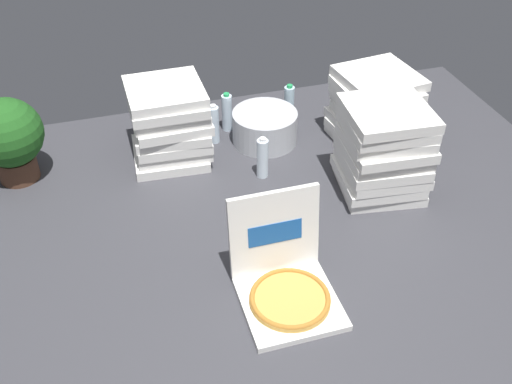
{
  "coord_description": "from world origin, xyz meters",
  "views": [
    {
      "loc": [
        -0.62,
        -1.94,
        1.81
      ],
      "look_at": [
        -0.01,
        0.1,
        0.14
      ],
      "focal_mm": 42.51,
      "sensor_mm": 36.0,
      "label": 1
    }
  ],
  "objects_px": {
    "pizza_stack_right_far": "(169,123)",
    "water_bottle_0": "(227,112)",
    "open_pizza_box": "(285,280)",
    "water_bottle_1": "(214,124)",
    "potted_plant": "(9,137)",
    "water_bottle_2": "(289,104)",
    "water_bottle_3": "(262,158)",
    "pizza_stack_left_near": "(375,109)",
    "ice_bucket": "(265,127)",
    "pizza_stack_center_near": "(383,150)"
  },
  "relations": [
    {
      "from": "pizza_stack_right_far",
      "to": "water_bottle_0",
      "type": "height_order",
      "value": "pizza_stack_right_far"
    },
    {
      "from": "open_pizza_box",
      "to": "water_bottle_1",
      "type": "xyz_separation_m",
      "value": [
        -0.01,
        1.16,
        0.03
      ]
    },
    {
      "from": "potted_plant",
      "to": "water_bottle_2",
      "type": "bearing_deg",
      "value": 5.25
    },
    {
      "from": "water_bottle_2",
      "to": "pizza_stack_right_far",
      "type": "bearing_deg",
      "value": -167.22
    },
    {
      "from": "water_bottle_2",
      "to": "water_bottle_3",
      "type": "distance_m",
      "value": 0.55
    },
    {
      "from": "open_pizza_box",
      "to": "pizza_stack_right_far",
      "type": "xyz_separation_m",
      "value": [
        -0.25,
        1.09,
        0.12
      ]
    },
    {
      "from": "pizza_stack_left_near",
      "to": "water_bottle_1",
      "type": "bearing_deg",
      "value": 163.65
    },
    {
      "from": "water_bottle_1",
      "to": "pizza_stack_left_near",
      "type": "bearing_deg",
      "value": -16.35
    },
    {
      "from": "open_pizza_box",
      "to": "pizza_stack_right_far",
      "type": "relative_size",
      "value": 1.03
    },
    {
      "from": "pizza_stack_right_far",
      "to": "water_bottle_3",
      "type": "xyz_separation_m",
      "value": [
        0.4,
        -0.31,
        -0.09
      ]
    },
    {
      "from": "pizza_stack_left_near",
      "to": "water_bottle_3",
      "type": "xyz_separation_m",
      "value": [
        -0.66,
        -0.14,
        -0.09
      ]
    },
    {
      "from": "ice_bucket",
      "to": "water_bottle_1",
      "type": "bearing_deg",
      "value": 164.36
    },
    {
      "from": "water_bottle_2",
      "to": "water_bottle_3",
      "type": "xyz_separation_m",
      "value": [
        -0.3,
        -0.46,
        0.0
      ]
    },
    {
      "from": "pizza_stack_center_near",
      "to": "open_pizza_box",
      "type": "bearing_deg",
      "value": -141.21
    },
    {
      "from": "pizza_stack_center_near",
      "to": "potted_plant",
      "type": "relative_size",
      "value": 1.03
    },
    {
      "from": "pizza_stack_right_far",
      "to": "ice_bucket",
      "type": "xyz_separation_m",
      "value": [
        0.5,
        -0.01,
        -0.11
      ]
    },
    {
      "from": "pizza_stack_left_near",
      "to": "ice_bucket",
      "type": "relative_size",
      "value": 1.24
    },
    {
      "from": "water_bottle_0",
      "to": "water_bottle_1",
      "type": "distance_m",
      "value": 0.14
    },
    {
      "from": "water_bottle_0",
      "to": "pizza_stack_right_far",
      "type": "bearing_deg",
      "value": -153.91
    },
    {
      "from": "open_pizza_box",
      "to": "pizza_stack_left_near",
      "type": "distance_m",
      "value": 1.23
    },
    {
      "from": "pizza_stack_center_near",
      "to": "ice_bucket",
      "type": "xyz_separation_m",
      "value": [
        -0.4,
        0.56,
        -0.14
      ]
    },
    {
      "from": "pizza_stack_right_far",
      "to": "pizza_stack_center_near",
      "type": "height_order",
      "value": "pizza_stack_center_near"
    },
    {
      "from": "open_pizza_box",
      "to": "water_bottle_2",
      "type": "distance_m",
      "value": 1.33
    },
    {
      "from": "pizza_stack_center_near",
      "to": "water_bottle_2",
      "type": "distance_m",
      "value": 0.76
    },
    {
      "from": "open_pizza_box",
      "to": "water_bottle_1",
      "type": "bearing_deg",
      "value": 90.27
    },
    {
      "from": "pizza_stack_left_near",
      "to": "water_bottle_3",
      "type": "distance_m",
      "value": 0.68
    },
    {
      "from": "ice_bucket",
      "to": "potted_plant",
      "type": "height_order",
      "value": "potted_plant"
    },
    {
      "from": "water_bottle_1",
      "to": "potted_plant",
      "type": "relative_size",
      "value": 0.52
    },
    {
      "from": "pizza_stack_left_near",
      "to": "water_bottle_0",
      "type": "bearing_deg",
      "value": 154.62
    },
    {
      "from": "ice_bucket",
      "to": "water_bottle_2",
      "type": "distance_m",
      "value": 0.25
    },
    {
      "from": "water_bottle_2",
      "to": "pizza_stack_center_near",
      "type": "bearing_deg",
      "value": -73.83
    },
    {
      "from": "open_pizza_box",
      "to": "potted_plant",
      "type": "distance_m",
      "value": 1.51
    },
    {
      "from": "water_bottle_0",
      "to": "water_bottle_3",
      "type": "xyz_separation_m",
      "value": [
        0.06,
        -0.47,
        0.0
      ]
    },
    {
      "from": "open_pizza_box",
      "to": "pizza_stack_left_near",
      "type": "height_order",
      "value": "same"
    },
    {
      "from": "pizza_stack_right_far",
      "to": "potted_plant",
      "type": "xyz_separation_m",
      "value": [
        -0.76,
        0.02,
        0.04
      ]
    },
    {
      "from": "pizza_stack_left_near",
      "to": "water_bottle_0",
      "type": "xyz_separation_m",
      "value": [
        -0.71,
        0.34,
        -0.09
      ]
    },
    {
      "from": "water_bottle_1",
      "to": "water_bottle_2",
      "type": "bearing_deg",
      "value": 11.4
    },
    {
      "from": "ice_bucket",
      "to": "water_bottle_2",
      "type": "height_order",
      "value": "water_bottle_2"
    },
    {
      "from": "water_bottle_3",
      "to": "pizza_stack_left_near",
      "type": "bearing_deg",
      "value": 11.67
    },
    {
      "from": "pizza_stack_left_near",
      "to": "water_bottle_0",
      "type": "distance_m",
      "value": 0.79
    },
    {
      "from": "water_bottle_0",
      "to": "water_bottle_1",
      "type": "xyz_separation_m",
      "value": [
        -0.1,
        -0.1,
        0.0
      ]
    },
    {
      "from": "ice_bucket",
      "to": "potted_plant",
      "type": "bearing_deg",
      "value": 178.61
    },
    {
      "from": "ice_bucket",
      "to": "pizza_stack_right_far",
      "type": "bearing_deg",
      "value": 179.26
    },
    {
      "from": "pizza_stack_center_near",
      "to": "ice_bucket",
      "type": "height_order",
      "value": "pizza_stack_center_near"
    },
    {
      "from": "potted_plant",
      "to": "pizza_stack_left_near",
      "type": "bearing_deg",
      "value": -6.14
    },
    {
      "from": "ice_bucket",
      "to": "water_bottle_1",
      "type": "height_order",
      "value": "water_bottle_1"
    },
    {
      "from": "pizza_stack_right_far",
      "to": "water_bottle_3",
      "type": "relative_size",
      "value": 1.85
    },
    {
      "from": "potted_plant",
      "to": "water_bottle_0",
      "type": "bearing_deg",
      "value": 7.37
    },
    {
      "from": "pizza_stack_left_near",
      "to": "pizza_stack_right_far",
      "type": "bearing_deg",
      "value": 170.76
    },
    {
      "from": "pizza_stack_right_far",
      "to": "potted_plant",
      "type": "distance_m",
      "value": 0.76
    }
  ]
}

